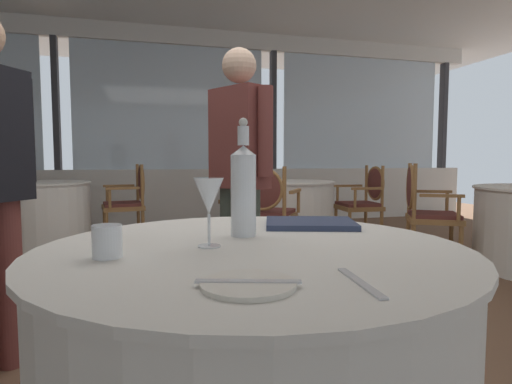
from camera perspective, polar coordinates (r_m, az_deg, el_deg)
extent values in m
plane|color=brown|center=(2.70, -6.70, -17.09)|extent=(13.29, 13.29, 0.00)
cube|color=silver|center=(6.35, -11.47, -0.72)|extent=(10.11, 0.12, 0.85)
cube|color=silver|center=(6.59, -11.81, 20.51)|extent=(10.11, 0.12, 0.25)
cube|color=silver|center=(6.40, -11.67, 11.41)|extent=(2.79, 0.02, 1.85)
cube|color=#333338|center=(6.49, -26.05, 10.95)|extent=(0.08, 0.14, 1.85)
cube|color=silver|center=(7.29, 14.56, 10.50)|extent=(2.79, 0.02, 1.85)
cube|color=#333338|center=(6.65, 2.38, 11.23)|extent=(0.08, 0.14, 1.85)
cube|color=#333338|center=(8.15, 24.55, 9.58)|extent=(0.08, 0.14, 1.85)
cylinder|color=silver|center=(1.17, -0.46, -7.92)|extent=(1.20, 1.20, 0.02)
cylinder|color=silver|center=(1.30, -0.45, -24.22)|extent=(1.16, 1.16, 0.73)
cylinder|color=silver|center=(0.80, -1.09, -12.69)|extent=(0.18, 0.18, 0.01)
cube|color=silver|center=(0.80, -1.09, -12.34)|extent=(0.20, 0.07, 0.00)
cube|color=silver|center=(0.84, 14.30, -12.09)|extent=(0.04, 0.20, 0.00)
cylinder|color=white|center=(1.30, -1.76, -0.51)|extent=(0.08, 0.08, 0.26)
cone|color=white|center=(1.29, -1.77, 5.82)|extent=(0.08, 0.08, 0.03)
cylinder|color=white|center=(1.29, -1.78, 7.82)|extent=(0.04, 0.04, 0.06)
sphere|color=silver|center=(1.30, -1.78, 9.67)|extent=(0.03, 0.03, 0.03)
cylinder|color=white|center=(1.16, -6.53, -7.48)|extent=(0.06, 0.06, 0.00)
cylinder|color=white|center=(1.15, -6.55, -5.23)|extent=(0.01, 0.01, 0.09)
cone|color=white|center=(1.14, -6.59, -0.54)|extent=(0.08, 0.08, 0.10)
cylinder|color=white|center=(1.08, -19.99, -6.46)|extent=(0.07, 0.07, 0.08)
cube|color=#2D3856|center=(1.52, 7.54, -4.33)|extent=(0.37, 0.32, 0.02)
cylinder|color=silver|center=(4.73, 4.77, 1.41)|extent=(1.02, 1.02, 0.02)
cylinder|color=silver|center=(4.76, 4.74, -3.09)|extent=(0.99, 0.99, 0.73)
cube|color=olive|center=(5.06, 14.03, -2.10)|extent=(0.48, 0.48, 0.05)
cube|color=brown|center=(5.06, 14.04, -1.61)|extent=(0.44, 0.44, 0.04)
cylinder|color=olive|center=(4.83, 12.86, -5.07)|extent=(0.04, 0.04, 0.40)
cylinder|color=olive|center=(5.19, 11.02, -4.38)|extent=(0.04, 0.04, 0.40)
cylinder|color=olive|center=(5.01, 17.05, -4.82)|extent=(0.04, 0.04, 0.40)
cylinder|color=olive|center=(5.36, 14.98, -4.17)|extent=(0.04, 0.04, 0.40)
cylinder|color=olive|center=(4.95, 17.17, 0.75)|extent=(0.04, 0.04, 0.48)
cylinder|color=olive|center=(5.31, 15.09, 1.03)|extent=(0.04, 0.04, 0.48)
ellipsoid|color=brown|center=(5.13, 16.25, 1.17)|extent=(0.07, 0.39, 0.40)
torus|color=olive|center=(5.13, 16.25, 1.17)|extent=(0.05, 0.41, 0.41)
cube|color=olive|center=(4.81, 15.16, 0.47)|extent=(0.37, 0.05, 0.03)
cylinder|color=olive|center=(4.75, 13.62, -0.87)|extent=(0.03, 0.03, 0.22)
cube|color=olive|center=(5.26, 12.70, 0.85)|extent=(0.37, 0.05, 0.03)
cylinder|color=olive|center=(5.21, 11.27, -0.38)|extent=(0.03, 0.03, 0.22)
cube|color=olive|center=(5.37, -1.85, -1.37)|extent=(0.62, 0.62, 0.05)
cube|color=brown|center=(5.37, -1.85, -0.91)|extent=(0.57, 0.57, 0.04)
cylinder|color=olive|center=(5.38, 1.16, -3.87)|extent=(0.04, 0.04, 0.42)
cylinder|color=olive|center=(5.12, -2.13, -4.30)|extent=(0.04, 0.04, 0.42)
cylinder|color=olive|center=(5.68, -1.59, -3.43)|extent=(0.04, 0.04, 0.42)
cylinder|color=olive|center=(5.43, -4.82, -3.81)|extent=(0.04, 0.04, 0.42)
cylinder|color=olive|center=(5.63, -1.60, 1.65)|extent=(0.04, 0.04, 0.49)
cylinder|color=olive|center=(5.38, -4.86, 1.51)|extent=(0.04, 0.04, 0.49)
ellipsoid|color=brown|center=(5.52, -3.29, 1.84)|extent=(0.37, 0.22, 0.41)
torus|color=olive|center=(5.52, -3.29, 1.84)|extent=(0.39, 0.22, 0.42)
cube|color=olive|center=(5.50, 0.28, 1.33)|extent=(0.20, 0.34, 0.03)
cylinder|color=olive|center=(5.40, 1.28, 0.11)|extent=(0.03, 0.03, 0.22)
cube|color=olive|center=(5.18, -3.84, 1.13)|extent=(0.20, 0.34, 0.03)
cylinder|color=olive|center=(5.08, -2.86, -0.18)|extent=(0.03, 0.03, 0.22)
cube|color=olive|center=(3.94, 1.84, -3.37)|extent=(0.64, 0.64, 0.05)
cube|color=brown|center=(3.93, 1.84, -2.75)|extent=(0.59, 0.59, 0.04)
cylinder|color=olive|center=(4.22, -0.02, -6.12)|extent=(0.04, 0.04, 0.43)
cylinder|color=olive|center=(4.12, 5.31, -6.41)|extent=(0.04, 0.04, 0.43)
cylinder|color=olive|center=(3.85, -1.90, -7.15)|extent=(0.04, 0.04, 0.43)
cylinder|color=olive|center=(3.73, 3.92, -7.53)|extent=(0.04, 0.04, 0.43)
cylinder|color=olive|center=(3.78, -1.92, 0.16)|extent=(0.04, 0.04, 0.46)
cylinder|color=olive|center=(3.66, 3.96, 0.01)|extent=(0.04, 0.04, 0.46)
ellipsoid|color=brown|center=(3.70, 0.90, 0.42)|extent=(0.36, 0.25, 0.38)
torus|color=olive|center=(3.70, 0.90, 0.42)|extent=(0.35, 0.24, 0.40)
cube|color=olive|center=(4.01, -1.50, 0.29)|extent=(0.23, 0.33, 0.03)
cylinder|color=olive|center=(4.15, -0.84, -1.09)|extent=(0.03, 0.03, 0.22)
cube|color=olive|center=(3.87, 5.49, 0.12)|extent=(0.23, 0.33, 0.03)
cylinder|color=olive|center=(4.01, 5.92, -1.30)|extent=(0.03, 0.03, 0.22)
cylinder|color=silver|center=(5.11, -28.17, 1.12)|extent=(1.11, 1.11, 0.02)
cylinder|color=silver|center=(5.14, -28.01, -3.04)|extent=(1.08, 1.08, 0.73)
cube|color=olive|center=(5.95, -31.74, -1.51)|extent=(0.65, 0.65, 0.05)
cube|color=brown|center=(5.95, -31.76, -1.10)|extent=(0.59, 0.59, 0.04)
cylinder|color=olive|center=(5.87, -29.11, -3.76)|extent=(0.04, 0.04, 0.41)
cylinder|color=olive|center=(6.24, -30.62, -3.37)|extent=(0.04, 0.04, 0.41)
cylinder|color=olive|center=(6.19, -30.81, 1.25)|extent=(0.04, 0.04, 0.49)
cube|color=olive|center=(6.01, -29.55, 0.97)|extent=(0.26, 0.31, 0.03)
cylinder|color=olive|center=(5.89, -28.96, -0.14)|extent=(0.03, 0.03, 0.22)
cylinder|color=olive|center=(4.49, -30.91, -6.23)|extent=(0.04, 0.04, 0.41)
cylinder|color=olive|center=(4.38, -30.90, -1.66)|extent=(0.03, 0.03, 0.22)
cube|color=olive|center=(5.13, -18.01, -2.05)|extent=(0.52, 0.52, 0.05)
cube|color=brown|center=(5.13, -18.02, -1.58)|extent=(0.48, 0.48, 0.04)
cylinder|color=olive|center=(4.95, -20.04, -4.97)|extent=(0.04, 0.04, 0.40)
cylinder|color=olive|center=(5.35, -20.29, -4.30)|extent=(0.04, 0.04, 0.40)
cylinder|color=olive|center=(4.99, -15.43, -4.79)|extent=(0.04, 0.04, 0.40)
cylinder|color=olive|center=(5.38, -16.02, -4.14)|extent=(0.04, 0.04, 0.40)
cylinder|color=olive|center=(4.94, -15.55, 0.88)|extent=(0.04, 0.04, 0.49)
cylinder|color=olive|center=(5.33, -16.14, 1.13)|extent=(0.04, 0.04, 0.49)
ellipsoid|color=brown|center=(5.13, -15.70, 1.29)|extent=(0.11, 0.39, 0.41)
torus|color=olive|center=(5.13, -15.70, 1.29)|extent=(0.10, 0.42, 0.42)
cube|color=olive|center=(4.86, -18.04, 0.49)|extent=(0.37, 0.09, 0.03)
cylinder|color=olive|center=(4.86, -19.66, -0.85)|extent=(0.03, 0.03, 0.22)
cube|color=olive|center=(5.36, -18.53, 0.83)|extent=(0.37, 0.09, 0.03)
cylinder|color=olive|center=(5.36, -20.00, -0.39)|extent=(0.03, 0.03, 0.22)
cube|color=olive|center=(4.23, 23.45, -3.49)|extent=(0.62, 0.62, 0.05)
cube|color=brown|center=(4.23, 23.47, -2.91)|extent=(0.57, 0.57, 0.04)
cylinder|color=olive|center=(4.50, 25.47, -6.04)|extent=(0.04, 0.04, 0.41)
cylinder|color=olive|center=(4.11, 26.58, -7.03)|extent=(0.04, 0.04, 0.41)
cylinder|color=olive|center=(4.43, 20.37, -6.03)|extent=(0.04, 0.04, 0.41)
cylinder|color=olive|center=(4.04, 21.00, -7.04)|extent=(0.04, 0.04, 0.41)
cylinder|color=olive|center=(4.37, 20.55, 0.48)|extent=(0.04, 0.04, 0.50)
cylinder|color=olive|center=(3.98, 21.20, 0.10)|extent=(0.04, 0.04, 0.50)
ellipsoid|color=brown|center=(4.17, 20.67, 0.65)|extent=(0.23, 0.37, 0.42)
torus|color=olive|center=(4.17, 20.67, 0.65)|extent=(0.24, 0.40, 0.43)
cube|color=olive|center=(4.46, 23.28, 0.07)|extent=(0.34, 0.21, 0.03)
cylinder|color=olive|center=(4.49, 25.01, -1.37)|extent=(0.03, 0.03, 0.22)
cube|color=olive|center=(3.96, 24.43, -0.47)|extent=(0.34, 0.21, 0.03)
cylinder|color=olive|center=(4.00, 26.37, -2.07)|extent=(0.03, 0.03, 0.22)
cylinder|color=#424C42|center=(2.67, -3.60, -8.10)|extent=(0.13, 0.13, 0.82)
cylinder|color=#424C42|center=(2.55, -0.87, -8.74)|extent=(0.13, 0.13, 0.82)
cube|color=brown|center=(2.55, -2.32, 7.44)|extent=(0.36, 0.41, 0.61)
sphere|color=beige|center=(2.61, -2.35, 17.18)|extent=(0.21, 0.21, 0.21)
cylinder|color=brown|center=(2.71, -5.52, 7.89)|extent=(0.09, 0.09, 0.52)
cylinder|color=brown|center=(2.39, 1.31, 8.37)|extent=(0.09, 0.09, 0.52)
cylinder|color=brown|center=(2.33, -31.18, -10.83)|extent=(0.13, 0.13, 0.80)
cylinder|color=black|center=(2.34, -29.53, 7.41)|extent=(0.09, 0.09, 0.51)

